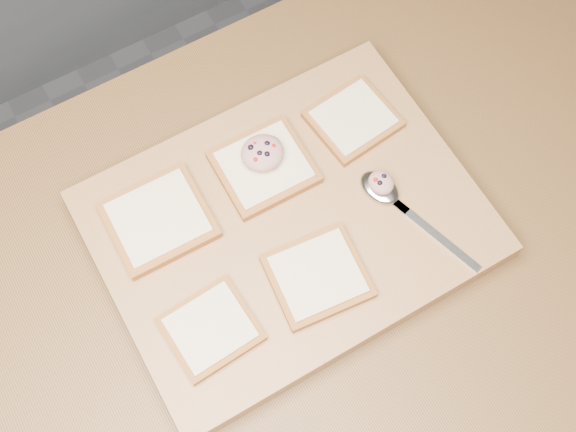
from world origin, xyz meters
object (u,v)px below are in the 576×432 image
Objects in this scene: bread_far_center at (264,167)px; tuna_salad_dollop at (262,153)px; cutting_board at (288,225)px; spoon at (388,195)px.

tuna_salad_dollop is at bearing 70.36° from bread_far_center.
spoon is (0.14, -0.04, 0.03)m from cutting_board.
spoon is at bearing -43.53° from bread_far_center.
bread_far_center is 0.03m from tuna_salad_dollop.
tuna_salad_dollop is at bearing 82.41° from cutting_board.
cutting_board is 3.99× the size of bread_far_center.
spoon reaches higher than cutting_board.
cutting_board is at bearing -97.59° from tuna_salad_dollop.
bread_far_center reaches higher than spoon.
bread_far_center is at bearing 136.47° from spoon.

